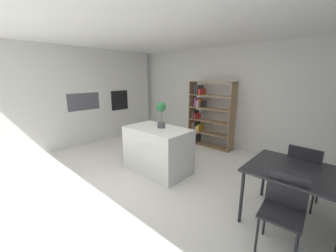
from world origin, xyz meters
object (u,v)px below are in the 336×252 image
object	(u,v)px
open_bookshelf	(207,114)
built_in_oven	(120,100)
kitchen_island	(158,150)
dining_chair_far	(303,171)
potted_plant_on_island	(161,112)
dining_table	(297,175)
dining_chair_near	(283,206)

from	to	relation	value
open_bookshelf	built_in_oven	bearing A→B (deg)	-157.34
kitchen_island	dining_chair_far	distance (m)	2.54
potted_plant_on_island	dining_chair_far	world-z (taller)	potted_plant_on_island
built_in_oven	open_bookshelf	world-z (taller)	open_bookshelf
kitchen_island	open_bookshelf	distance (m)	2.14
built_in_oven	potted_plant_on_island	bearing A→B (deg)	-18.24
dining_chair_far	dining_table	bearing A→B (deg)	93.55
potted_plant_on_island	dining_chair_near	bearing A→B (deg)	-12.01
potted_plant_on_island	dining_table	distance (m)	2.49
dining_chair_far	dining_chair_near	bearing A→B (deg)	92.85
kitchen_island	dining_chair_far	bearing A→B (deg)	13.93
dining_chair_near	kitchen_island	bearing A→B (deg)	165.21
built_in_oven	dining_table	world-z (taller)	built_in_oven
built_in_oven	potted_plant_on_island	xyz separation A→B (m)	(2.80, -0.92, 0.07)
kitchen_island	open_bookshelf	world-z (taller)	open_bookshelf
open_bookshelf	dining_chair_near	bearing A→B (deg)	-44.00
dining_table	open_bookshelf	bearing A→B (deg)	142.72
built_in_oven	kitchen_island	xyz separation A→B (m)	(2.77, -1.00, -0.72)
built_in_oven	dining_chair_far	xyz separation A→B (m)	(5.23, -0.39, -0.61)
open_bookshelf	dining_table	xyz separation A→B (m)	(2.62, -2.00, -0.19)
potted_plant_on_island	dining_chair_far	distance (m)	2.57
dining_table	kitchen_island	bearing A→B (deg)	-177.80
open_bookshelf	dining_chair_far	distance (m)	3.03
built_in_oven	dining_chair_far	distance (m)	5.28
kitchen_island	potted_plant_on_island	distance (m)	0.79
potted_plant_on_island	dining_chair_far	xyz separation A→B (m)	(2.42, 0.53, -0.67)
dining_table	dining_chair_near	bearing A→B (deg)	-90.79
dining_chair_near	dining_chair_far	world-z (taller)	dining_chair_far
built_in_oven	dining_chair_far	size ratio (longest dim) A/B	0.63
kitchen_island	open_bookshelf	xyz separation A→B (m)	(-0.16, 2.09, 0.44)
dining_chair_near	potted_plant_on_island	bearing A→B (deg)	163.23
built_in_oven	dining_chair_near	distance (m)	5.46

